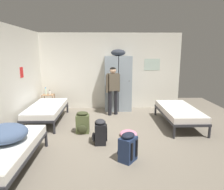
# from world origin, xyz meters

# --- Properties ---
(ground_plane) EXTENTS (8.14, 8.14, 0.00)m
(ground_plane) POSITION_xyz_m (0.00, 0.00, 0.00)
(ground_plane) COLOR gray
(room_backdrop) EXTENTS (4.93, 5.15, 2.63)m
(room_backdrop) POSITION_xyz_m (-1.23, 1.27, 1.31)
(room_backdrop) COLOR silver
(room_backdrop) RESTS_ON ground_plane
(locker_bank) EXTENTS (0.90, 0.55, 2.07)m
(locker_bank) POSITION_xyz_m (0.27, 2.26, 0.97)
(locker_bank) COLOR #8C99A3
(locker_bank) RESTS_ON ground_plane
(shelf_unit) EXTENTS (0.38, 0.30, 0.57)m
(shelf_unit) POSITION_xyz_m (-2.10, 2.22, 0.35)
(shelf_unit) COLOR #99704C
(shelf_unit) RESTS_ON ground_plane
(bed_left_rear) EXTENTS (0.90, 1.90, 0.49)m
(bed_left_rear) POSITION_xyz_m (-1.85, 1.07, 0.38)
(bed_left_rear) COLOR #28282D
(bed_left_rear) RESTS_ON ground_plane
(bed_left_front) EXTENTS (0.90, 1.90, 0.49)m
(bed_left_front) POSITION_xyz_m (-1.85, -1.48, 0.38)
(bed_left_front) COLOR #28282D
(bed_left_front) RESTS_ON ground_plane
(bed_right) EXTENTS (0.90, 1.90, 0.49)m
(bed_right) POSITION_xyz_m (1.85, 0.69, 0.38)
(bed_right) COLOR #28282D
(bed_right) RESTS_ON ground_plane
(bedding_heap) EXTENTS (0.76, 0.71, 0.30)m
(bedding_heap) POSITION_xyz_m (-1.87, -1.38, 0.64)
(bedding_heap) COLOR slate
(bedding_heap) RESTS_ON bed_left_front
(person_traveler) EXTENTS (0.45, 0.31, 1.53)m
(person_traveler) POSITION_xyz_m (0.07, 1.70, 0.92)
(person_traveler) COLOR black
(person_traveler) RESTS_ON ground_plane
(water_bottle) EXTENTS (0.06, 0.06, 0.24)m
(water_bottle) POSITION_xyz_m (-2.18, 2.24, 0.68)
(water_bottle) COLOR silver
(water_bottle) RESTS_ON shelf_unit
(lotion_bottle) EXTENTS (0.05, 0.05, 0.16)m
(lotion_bottle) POSITION_xyz_m (-2.03, 2.18, 0.64)
(lotion_bottle) COLOR white
(lotion_bottle) RESTS_ON shelf_unit
(backpack_navy) EXTENTS (0.42, 0.41, 0.55)m
(backpack_navy) POSITION_xyz_m (0.24, -1.20, 0.26)
(backpack_navy) COLOR navy
(backpack_navy) RESTS_ON ground_plane
(backpack_black) EXTENTS (0.34, 0.33, 0.55)m
(backpack_black) POSITION_xyz_m (-0.29, -0.43, 0.26)
(backpack_black) COLOR black
(backpack_black) RESTS_ON ground_plane
(backpack_olive) EXTENTS (0.32, 0.34, 0.55)m
(backpack_olive) POSITION_xyz_m (-0.73, 0.19, 0.26)
(backpack_olive) COLOR #566038
(backpack_olive) RESTS_ON ground_plane
(clothes_pile_pink) EXTENTS (0.41, 0.51, 0.11)m
(clothes_pile_pink) POSITION_xyz_m (0.39, -0.04, 0.05)
(clothes_pile_pink) COLOR pink
(clothes_pile_pink) RESTS_ON ground_plane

